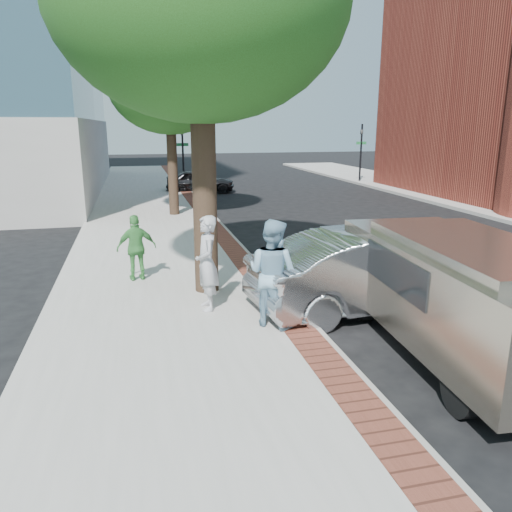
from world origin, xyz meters
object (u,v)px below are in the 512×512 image
object	(u,v)px
person_officer	(272,273)
sedan_silver	(371,271)
bg_car	(200,181)
person_green	(137,248)
person_gray	(207,263)
van	(453,288)
parking_meter	(272,251)

from	to	relation	value
person_officer	sedan_silver	distance (m)	2.40
bg_car	person_green	bearing A→B (deg)	174.89
person_gray	sedan_silver	bearing A→B (deg)	81.10
van	person_gray	bearing A→B (deg)	150.10
parking_meter	person_green	size ratio (longest dim) A/B	0.94
sedan_silver	bg_car	bearing A→B (deg)	-4.20
person_officer	sedan_silver	size ratio (longest dim) A/B	0.39
person_green	person_gray	bearing A→B (deg)	111.98
person_officer	sedan_silver	bearing A→B (deg)	-118.06
parking_meter	van	bearing A→B (deg)	-49.72
person_gray	person_officer	xyz separation A→B (m)	(1.04, -1.08, 0.04)
parking_meter	sedan_silver	xyz separation A→B (m)	(1.92, -0.68, -0.38)
sedan_silver	bg_car	world-z (taller)	sedan_silver
parking_meter	person_gray	distance (m)	1.43
person_green	parking_meter	bearing A→B (deg)	135.07
person_gray	person_officer	distance (m)	1.50
person_officer	van	distance (m)	3.09
person_gray	person_officer	world-z (taller)	person_officer
parking_meter	person_officer	size ratio (longest dim) A/B	0.74
parking_meter	bg_car	xyz separation A→B (m)	(0.95, 18.72, -0.55)
parking_meter	person_officer	xyz separation A→B (m)	(-0.37, -1.34, -0.07)
person_green	sedan_silver	world-z (taller)	person_green
van	bg_car	bearing A→B (deg)	97.70
person_officer	bg_car	size ratio (longest dim) A/B	0.52
person_officer	person_gray	bearing A→B (deg)	-0.10
parking_meter	van	size ratio (longest dim) A/B	0.26
person_green	sedan_silver	size ratio (longest dim) A/B	0.31
person_green	sedan_silver	distance (m)	5.42
parking_meter	bg_car	bearing A→B (deg)	87.10
person_gray	bg_car	distance (m)	19.13
parking_meter	person_gray	xyz separation A→B (m)	(-1.41, -0.26, -0.11)
person_officer	person_green	size ratio (longest dim) A/B	1.26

